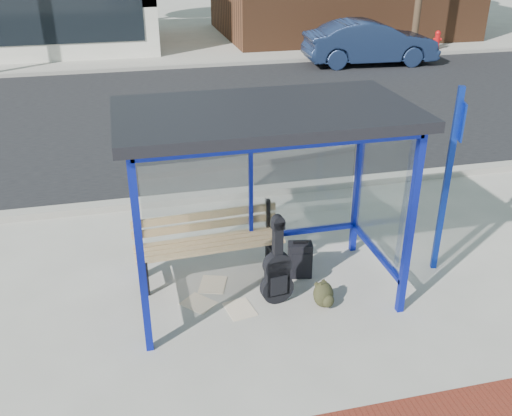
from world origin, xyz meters
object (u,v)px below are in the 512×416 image
object	(u,v)px
backpack	(324,295)
parked_car	(370,42)
fire_hydrant	(437,39)
guitar_bag	(277,273)
suitcase	(300,260)
bench	(208,239)

from	to	relation	value
backpack	parked_car	size ratio (longest dim) A/B	0.08
backpack	parked_car	distance (m)	14.02
backpack	fire_hydrant	xyz separation A→B (m)	(9.63, 14.41, 0.22)
guitar_bag	parked_car	distance (m)	14.05
guitar_bag	parked_car	xyz separation A→B (m)	(6.63, 12.39, 0.31)
guitar_bag	backpack	bearing A→B (deg)	-29.83
suitcase	parked_car	world-z (taller)	parked_car
suitcase	guitar_bag	bearing A→B (deg)	-122.02
suitcase	backpack	size ratio (longest dim) A/B	1.63
parked_car	guitar_bag	bearing A→B (deg)	155.77
fire_hydrant	bench	bearing A→B (deg)	-129.18
fire_hydrant	suitcase	bearing A→B (deg)	-125.37
parked_car	fire_hydrant	distance (m)	3.98
guitar_bag	suitcase	world-z (taller)	guitar_bag
suitcase	fire_hydrant	xyz separation A→B (m)	(9.72, 13.69, 0.13)
backpack	fire_hydrant	world-z (taller)	fire_hydrant
bench	fire_hydrant	distance (m)	17.21
bench	guitar_bag	world-z (taller)	guitar_bag
guitar_bag	fire_hydrant	xyz separation A→B (m)	(10.17, 14.18, -0.03)
parked_car	backpack	bearing A→B (deg)	158.14
guitar_bag	fire_hydrant	bearing A→B (deg)	47.52
suitcase	backpack	distance (m)	0.72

